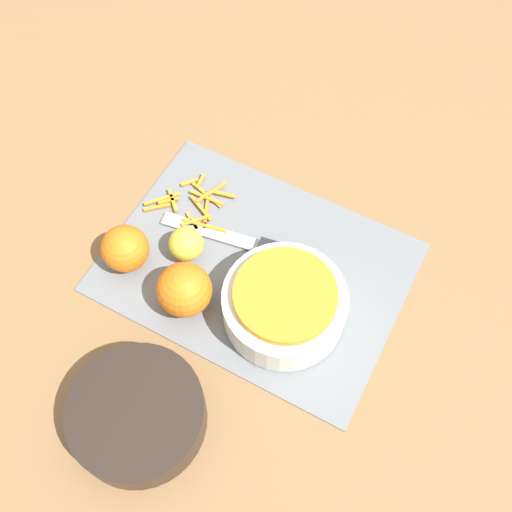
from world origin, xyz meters
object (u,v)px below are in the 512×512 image
Objects in this scene: bowl_speckled at (284,304)px; orange_right at (184,290)px; bowl_dark at (138,415)px; orange_left at (125,249)px; knife at (264,246)px; lemon at (186,244)px.

bowl_speckled is 0.14m from orange_right.
bowl_dark is 0.25m from orange_left.
lemon reaches higher than knife.
bowl_dark is 0.18m from orange_right.
lemon is at bearing -143.29° from orange_left.
orange_left is 0.12m from orange_right.
knife is (0.08, -0.08, -0.03)m from bowl_speckled.
bowl_speckled is at bearing 123.18° from knife.
bowl_dark is 0.72× the size of knife.
lemon is (0.10, 0.06, 0.02)m from knife.
bowl_dark is 0.26m from lemon.
bowl_dark is at bearing 66.43° from bowl_speckled.
knife is 0.15m from orange_right.
knife is at bearing -146.05° from orange_left.
orange_left is at bearing -52.48° from bowl_dark.
bowl_speckled is 0.25m from orange_left.
lemon is at bearing 22.83° from knife.
bowl_speckled is at bearing -113.57° from bowl_dark.
orange_right reaches higher than knife.
bowl_speckled is at bearing 172.97° from lemon.
bowl_speckled reaches higher than knife.
orange_left is at bearing 7.29° from bowl_speckled.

